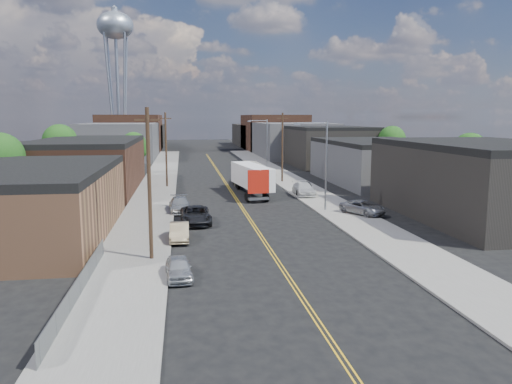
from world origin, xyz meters
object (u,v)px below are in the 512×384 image
object	(u,v)px
water_tower	(115,31)
car_left_a	(179,268)
car_right_lot_a	(363,207)
car_left_b	(179,232)
car_left_c	(196,215)
car_left_d	(180,205)
semi_truck	(250,177)
car_right_lot_b	(304,189)
car_ahead_truck	(241,178)
car_right_lot_c	(304,188)

from	to	relation	value
water_tower	car_left_a	xyz separation A→B (m)	(15.60, -104.06, -30.01)
car_right_lot_a	car_left_a	bearing A→B (deg)	-164.23
car_left_b	car_left_c	size ratio (longest dim) A/B	0.74
water_tower	car_right_lot_a	xyz separation A→B (m)	(33.00, -87.51, -29.84)
car_left_d	water_tower	bearing A→B (deg)	97.26
car_left_a	semi_truck	bearing A→B (deg)	71.39
car_right_lot_b	car_ahead_truck	bearing A→B (deg)	115.39
water_tower	car_ahead_truck	bearing A→B (deg)	-68.73
car_left_d	car_right_lot_a	world-z (taller)	car_left_d
water_tower	car_left_c	size ratio (longest dim) A/B	6.62
semi_truck	car_left_c	xyz separation A→B (m)	(-7.11, -16.62, -1.33)
car_right_lot_c	car_ahead_truck	size ratio (longest dim) A/B	0.85
car_right_lot_b	car_left_b	bearing A→B (deg)	-125.92
car_left_c	car_ahead_truck	distance (m)	27.67
car_right_lot_a	car_left_b	bearing A→B (deg)	175.19
water_tower	car_right_lot_c	world-z (taller)	water_tower
car_left_d	car_right_lot_a	size ratio (longest dim) A/B	1.07
semi_truck	car_left_b	size ratio (longest dim) A/B	3.49
car_left_d	car_left_b	bearing A→B (deg)	-93.37
semi_truck	car_right_lot_b	size ratio (longest dim) A/B	2.81
car_right_lot_a	car_right_lot_c	world-z (taller)	car_right_lot_c
car_left_a	car_left_d	xyz separation A→B (m)	(0.00, 20.95, 0.09)
car_left_c	car_right_lot_c	world-z (taller)	car_right_lot_c
water_tower	semi_truck	distance (m)	81.35
car_left_b	car_right_lot_c	size ratio (longest dim) A/B	0.93
car_left_a	car_right_lot_c	distance (m)	33.47
car_right_lot_b	car_ahead_truck	world-z (taller)	car_right_lot_b
car_left_a	car_right_lot_a	distance (m)	24.01
water_tower	car_left_c	bearing A→B (deg)	-79.17
car_left_b	car_right_lot_b	size ratio (longest dim) A/B	0.81
water_tower	semi_truck	xyz separation A→B (m)	(24.11, -72.26, -28.55)
car_right_lot_a	car_right_lot_b	bearing A→B (deg)	74.93
car_left_a	car_ahead_truck	size ratio (longest dim) A/B	0.71
water_tower	car_ahead_truck	distance (m)	73.10
car_left_a	car_right_lot_b	world-z (taller)	car_right_lot_b
semi_truck	car_left_a	xyz separation A→B (m)	(-8.51, -31.80, -1.46)
semi_truck	car_right_lot_a	distance (m)	17.70
water_tower	car_left_a	world-z (taller)	water_tower
semi_truck	car_right_lot_b	distance (m)	6.83
car_left_c	car_right_lot_b	size ratio (longest dim) A/B	1.09
semi_truck	car_right_lot_a	bearing A→B (deg)	-67.73
semi_truck	car_left_a	world-z (taller)	semi_truck
semi_truck	car_right_lot_a	xyz separation A→B (m)	(8.89, -15.25, -1.30)
car_left_b	car_ahead_truck	distance (m)	33.85
water_tower	car_right_lot_a	distance (m)	98.17
semi_truck	car_right_lot_b	world-z (taller)	semi_truck
water_tower	semi_truck	size ratio (longest dim) A/B	2.56
car_ahead_truck	car_right_lot_a	bearing A→B (deg)	-65.28
car_left_d	car_right_lot_b	distance (m)	16.65
semi_truck	car_right_lot_b	xyz separation A→B (m)	(6.09, -2.85, -1.21)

